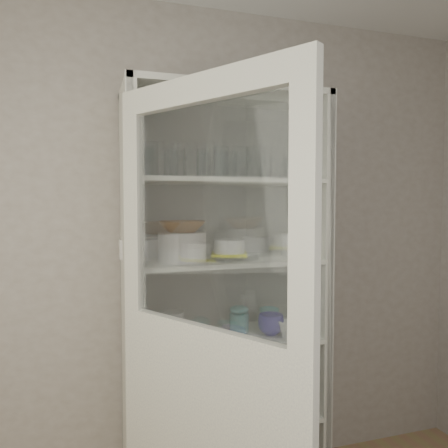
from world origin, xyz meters
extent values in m
cube|color=gray|center=(0.00, 1.50, 1.30)|extent=(3.60, 0.02, 2.60)
cube|color=#B7B7B2|center=(-0.28, 1.27, 1.05)|extent=(0.03, 0.45, 2.10)
cube|color=#B7B7B2|center=(0.68, 1.27, 1.05)|extent=(0.03, 0.45, 2.10)
cube|color=gray|center=(0.20, 1.49, 1.05)|extent=(1.00, 0.03, 2.10)
cube|color=#B7B7B2|center=(0.20, 1.27, 2.08)|extent=(1.00, 0.45, 0.03)
cube|color=white|center=(0.20, 1.26, 0.45)|extent=(0.94, 0.42, 0.02)
cube|color=white|center=(0.20, 1.26, 0.85)|extent=(0.94, 0.42, 0.02)
cube|color=white|center=(0.20, 1.26, 1.25)|extent=(0.94, 0.42, 0.02)
cube|color=white|center=(0.20, 1.26, 1.65)|extent=(0.94, 0.42, 0.02)
cube|color=#B7B7B2|center=(-0.06, 0.67, 1.95)|extent=(0.50, 0.79, 0.10)
cube|color=#B7B7B2|center=(-0.28, 1.01, 1.50)|extent=(0.08, 0.10, 0.80)
cube|color=#B7B7B2|center=(0.15, 0.32, 1.50)|extent=(0.08, 0.10, 0.80)
cube|color=silver|center=(-0.06, 0.67, 1.50)|extent=(0.39, 0.62, 0.78)
cylinder|color=silver|center=(-0.07, 1.13, 1.73)|extent=(0.10, 0.10, 0.15)
cylinder|color=silver|center=(-0.19, 1.14, 1.74)|extent=(0.09, 0.09, 0.16)
cylinder|color=silver|center=(0.20, 1.16, 1.72)|extent=(0.07, 0.07, 0.13)
cylinder|color=silver|center=(0.14, 1.15, 1.74)|extent=(0.08, 0.08, 0.15)
cylinder|color=silver|center=(0.25, 1.16, 1.74)|extent=(0.10, 0.10, 0.15)
cylinder|color=silver|center=(0.32, 1.17, 1.74)|extent=(0.10, 0.10, 0.15)
cylinder|color=silver|center=(0.55, 1.12, 1.73)|extent=(0.08, 0.08, 0.13)
cylinder|color=silver|center=(-0.18, 1.26, 1.74)|extent=(0.08, 0.08, 0.16)
cylinder|color=silver|center=(0.09, 1.27, 1.73)|extent=(0.09, 0.09, 0.15)
cylinder|color=silver|center=(-0.07, 1.27, 1.73)|extent=(0.09, 0.09, 0.13)
cylinder|color=silver|center=(0.09, 1.28, 1.73)|extent=(0.07, 0.07, 0.13)
cylinder|color=silver|center=(0.19, 1.25, 1.73)|extent=(0.08, 0.08, 0.13)
cylinder|color=white|center=(-0.03, 1.22, 1.30)|extent=(0.23, 0.23, 0.07)
cylinder|color=white|center=(-0.21, 1.40, 1.31)|extent=(0.21, 0.21, 0.10)
cylinder|color=silver|center=(-0.03, 1.22, 1.37)|extent=(0.28, 0.28, 0.07)
imported|color=brown|center=(-0.03, 1.22, 1.43)|extent=(0.25, 0.25, 0.06)
cylinder|color=silver|center=(0.22, 1.24, 1.27)|extent=(0.33, 0.33, 0.02)
cube|color=#FFEF14|center=(0.22, 1.24, 1.28)|extent=(0.22, 0.22, 0.01)
cylinder|color=white|center=(0.22, 1.24, 1.32)|extent=(0.18, 0.18, 0.07)
cylinder|color=silver|center=(0.59, 1.27, 1.32)|extent=(0.14, 0.14, 0.12)
imported|color=#21209E|center=(0.44, 1.22, 0.91)|extent=(0.16, 0.16, 0.11)
imported|color=teal|center=(0.48, 1.35, 0.91)|extent=(0.13, 0.13, 0.10)
imported|color=white|center=(0.50, 1.14, 0.90)|extent=(0.10, 0.10, 0.09)
cylinder|color=teal|center=(0.29, 1.31, 0.91)|extent=(0.10, 0.10, 0.10)
ellipsoid|color=teal|center=(0.29, 1.31, 0.97)|extent=(0.10, 0.10, 0.02)
cylinder|color=#ABABAE|center=(-0.08, 1.22, 0.88)|extent=(0.11, 0.11, 0.04)
cylinder|color=white|center=(-0.06, 1.31, 0.93)|extent=(0.14, 0.14, 0.13)
imported|color=silver|center=(0.04, 1.27, 0.50)|extent=(0.29, 0.29, 0.07)
cube|color=gray|center=(0.53, 1.24, 0.49)|extent=(0.26, 0.22, 0.06)
camera|label=1|loc=(-0.47, -0.83, 1.55)|focal=35.00mm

